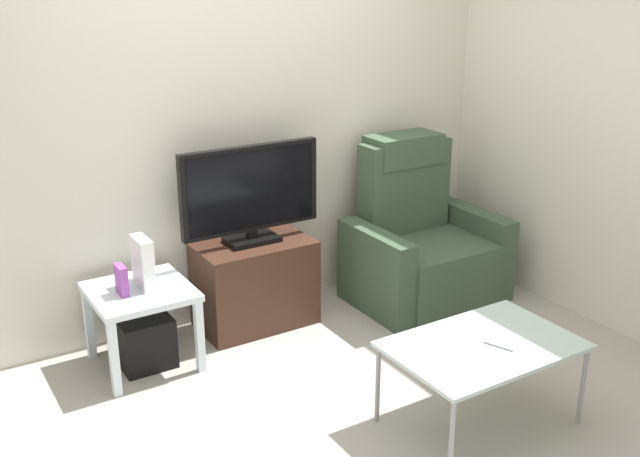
{
  "coord_description": "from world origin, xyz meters",
  "views": [
    {
      "loc": [
        -1.88,
        -2.95,
        2.14
      ],
      "look_at": [
        0.25,
        0.5,
        0.7
      ],
      "focal_mm": 41.59,
      "sensor_mm": 36.0,
      "label": 1
    }
  ],
  "objects_px": {
    "recliner_armchair": "(420,244)",
    "side_table": "(141,301)",
    "book_upright": "(122,280)",
    "game_console": "(143,263)",
    "subwoofer_box": "(144,341)",
    "coffee_table": "(483,349)",
    "cell_phone": "(501,344)",
    "television": "(251,192)",
    "tv_stand": "(255,283)"
  },
  "relations": [
    {
      "from": "recliner_armchair",
      "to": "side_table",
      "type": "height_order",
      "value": "recliner_armchair"
    },
    {
      "from": "book_upright",
      "to": "game_console",
      "type": "xyz_separation_m",
      "value": [
        0.14,
        0.03,
        0.06
      ]
    },
    {
      "from": "subwoofer_box",
      "to": "book_upright",
      "type": "distance_m",
      "value": 0.41
    },
    {
      "from": "coffee_table",
      "to": "cell_phone",
      "type": "distance_m",
      "value": 0.09
    },
    {
      "from": "television",
      "to": "cell_phone",
      "type": "xyz_separation_m",
      "value": [
        0.5,
        -1.61,
        -0.42
      ]
    },
    {
      "from": "subwoofer_box",
      "to": "book_upright",
      "type": "xyz_separation_m",
      "value": [
        -0.1,
        -0.02,
        0.4
      ]
    },
    {
      "from": "subwoofer_box",
      "to": "side_table",
      "type": "bearing_deg",
      "value": 180.0
    },
    {
      "from": "subwoofer_box",
      "to": "book_upright",
      "type": "bearing_deg",
      "value": -168.69
    },
    {
      "from": "game_console",
      "to": "side_table",
      "type": "bearing_deg",
      "value": -164.05
    },
    {
      "from": "game_console",
      "to": "cell_phone",
      "type": "bearing_deg",
      "value": -50.2
    },
    {
      "from": "television",
      "to": "coffee_table",
      "type": "bearing_deg",
      "value": -74.18
    },
    {
      "from": "recliner_armchair",
      "to": "subwoofer_box",
      "type": "bearing_deg",
      "value": -175.9
    },
    {
      "from": "book_upright",
      "to": "game_console",
      "type": "distance_m",
      "value": 0.15
    },
    {
      "from": "subwoofer_box",
      "to": "game_console",
      "type": "bearing_deg",
      "value": 15.95
    },
    {
      "from": "television",
      "to": "book_upright",
      "type": "distance_m",
      "value": 0.94
    },
    {
      "from": "recliner_armchair",
      "to": "game_console",
      "type": "relative_size",
      "value": 3.76
    },
    {
      "from": "recliner_armchair",
      "to": "book_upright",
      "type": "height_order",
      "value": "recliner_armchair"
    },
    {
      "from": "subwoofer_box",
      "to": "cell_phone",
      "type": "distance_m",
      "value": 1.97
    },
    {
      "from": "television",
      "to": "cell_phone",
      "type": "distance_m",
      "value": 1.74
    },
    {
      "from": "television",
      "to": "coffee_table",
      "type": "relative_size",
      "value": 0.99
    },
    {
      "from": "television",
      "to": "side_table",
      "type": "height_order",
      "value": "television"
    },
    {
      "from": "tv_stand",
      "to": "side_table",
      "type": "height_order",
      "value": "tv_stand"
    },
    {
      "from": "book_upright",
      "to": "cell_phone",
      "type": "bearing_deg",
      "value": -46.68
    },
    {
      "from": "game_console",
      "to": "coffee_table",
      "type": "distance_m",
      "value": 1.86
    },
    {
      "from": "recliner_armchair",
      "to": "side_table",
      "type": "bearing_deg",
      "value": -175.9
    },
    {
      "from": "recliner_armchair",
      "to": "subwoofer_box",
      "type": "distance_m",
      "value": 1.93
    },
    {
      "from": "side_table",
      "to": "television",
      "type": "bearing_deg",
      "value": 10.12
    },
    {
      "from": "television",
      "to": "side_table",
      "type": "distance_m",
      "value": 0.91
    },
    {
      "from": "television",
      "to": "recliner_armchair",
      "type": "xyz_separation_m",
      "value": [
        1.15,
        -0.22,
        -0.49
      ]
    },
    {
      "from": "tv_stand",
      "to": "side_table",
      "type": "relative_size",
      "value": 1.31
    },
    {
      "from": "recliner_armchair",
      "to": "side_table",
      "type": "relative_size",
      "value": 2.0
    },
    {
      "from": "television",
      "to": "cell_phone",
      "type": "bearing_deg",
      "value": -72.63
    },
    {
      "from": "television",
      "to": "coffee_table",
      "type": "height_order",
      "value": "television"
    },
    {
      "from": "tv_stand",
      "to": "recliner_armchair",
      "type": "height_order",
      "value": "recliner_armchair"
    },
    {
      "from": "tv_stand",
      "to": "subwoofer_box",
      "type": "xyz_separation_m",
      "value": [
        -0.77,
        -0.12,
        -0.13
      ]
    },
    {
      "from": "coffee_table",
      "to": "cell_phone",
      "type": "bearing_deg",
      "value": -40.35
    },
    {
      "from": "subwoofer_box",
      "to": "cell_phone",
      "type": "xyz_separation_m",
      "value": [
        1.27,
        -1.47,
        0.3
      ]
    },
    {
      "from": "book_upright",
      "to": "coffee_table",
      "type": "relative_size",
      "value": 0.18
    },
    {
      "from": "tv_stand",
      "to": "side_table",
      "type": "bearing_deg",
      "value": -171.26
    },
    {
      "from": "tv_stand",
      "to": "cell_phone",
      "type": "bearing_deg",
      "value": -72.43
    },
    {
      "from": "television",
      "to": "cell_phone",
      "type": "height_order",
      "value": "television"
    },
    {
      "from": "side_table",
      "to": "book_upright",
      "type": "distance_m",
      "value": 0.19
    },
    {
      "from": "game_console",
      "to": "television",
      "type": "bearing_deg",
      "value": 9.83
    },
    {
      "from": "book_upright",
      "to": "cell_phone",
      "type": "relative_size",
      "value": 1.1
    },
    {
      "from": "tv_stand",
      "to": "television",
      "type": "height_order",
      "value": "television"
    },
    {
      "from": "recliner_armchair",
      "to": "book_upright",
      "type": "distance_m",
      "value": 2.02
    },
    {
      "from": "book_upright",
      "to": "recliner_armchair",
      "type": "bearing_deg",
      "value": -1.67
    },
    {
      "from": "side_table",
      "to": "game_console",
      "type": "height_order",
      "value": "game_console"
    },
    {
      "from": "recliner_armchair",
      "to": "subwoofer_box",
      "type": "height_order",
      "value": "recliner_armchair"
    },
    {
      "from": "television",
      "to": "subwoofer_box",
      "type": "relative_size",
      "value": 3.07
    }
  ]
}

